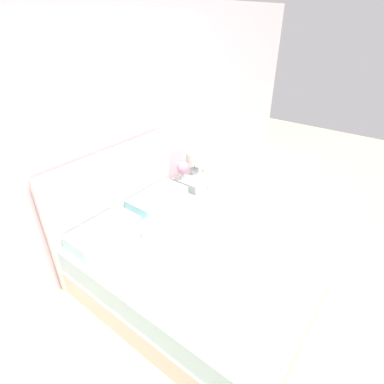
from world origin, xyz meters
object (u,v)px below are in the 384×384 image
teacup (200,176)px  alarm_clock (204,170)px  nightstand (196,194)px  bed (188,266)px  table_lamp (195,159)px  flower_vase (183,169)px

teacup → alarm_clock: bearing=15.4°
nightstand → teacup: bearing=-105.0°
bed → alarm_clock: 1.54m
table_lamp → teacup: 0.24m
nightstand → table_lamp: bearing=52.2°
bed → alarm_clock: bearing=29.8°
nightstand → flower_vase: flower_vase is taller
nightstand → flower_vase: bearing=161.3°
bed → nightstand: bed is taller
bed → flower_vase: size_ratio=8.67×
flower_vase → alarm_clock: bearing=-17.5°
teacup → alarm_clock: alarm_clock is taller
alarm_clock → flower_vase: bearing=162.5°
nightstand → table_lamp: size_ratio=1.85×
bed → nightstand: bearing=34.0°
flower_vase → alarm_clock: size_ratio=3.92×
bed → table_lamp: size_ratio=6.90×
alarm_clock → table_lamp: bearing=141.2°
nightstand → bed: bearing=-146.0°
table_lamp → flower_vase: 0.23m
teacup → table_lamp: bearing=66.1°
table_lamp → teacup: size_ratio=3.08×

